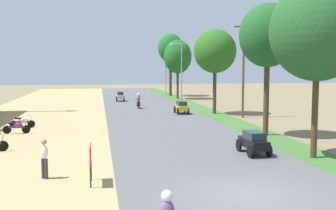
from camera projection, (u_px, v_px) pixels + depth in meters
name	position (u px, v px, depth m)	size (l,w,h in m)	color
ground_plane	(245.00, 195.00, 14.08)	(180.00, 180.00, 0.00)	#7A6B4C
road_strip	(245.00, 194.00, 14.08)	(9.00, 140.00, 0.08)	#565659
parked_motorbike_third	(17.00, 126.00, 26.69)	(1.80, 0.54, 0.94)	black
parked_motorbike_fourth	(23.00, 121.00, 29.18)	(1.80, 0.54, 0.94)	black
street_signboard	(90.00, 157.00, 15.16)	(0.06, 1.30, 1.50)	#262628
pedestrian_on_shoulder	(44.00, 157.00, 15.90)	(0.43, 0.42, 1.62)	#33333D
median_tree_nearest	(318.00, 31.00, 19.10)	(4.65, 4.65, 8.74)	#4C351E
median_tree_second	(268.00, 36.00, 25.56)	(3.72, 3.72, 8.63)	#4C351E
median_tree_third	(215.00, 51.00, 37.68)	(4.06, 4.06, 8.11)	#4C351E
median_tree_fourth	(178.00, 57.00, 55.72)	(3.94, 3.94, 8.32)	#4C351E
median_tree_fifth	(170.00, 48.00, 60.96)	(3.87, 3.87, 9.63)	#4C351E
streetlamp_near	(182.00, 67.00, 52.39)	(3.16, 0.20, 7.70)	gray
streetlamp_mid	(166.00, 69.00, 64.61)	(3.16, 0.20, 7.06)	gray
utility_pole_near	(243.00, 68.00, 35.24)	(1.80, 0.20, 8.61)	brown
car_sedan_black	(254.00, 141.00, 20.32)	(1.10, 2.26, 1.19)	black
car_sedan_yellow	(181.00, 107.00, 37.88)	(1.10, 2.26, 1.19)	gold
car_hatchback_silver	(120.00, 96.00, 51.74)	(1.04, 2.00, 1.23)	#B7BCC1
motorbike_ahead_second	(138.00, 101.00, 42.63)	(0.54, 1.80, 1.66)	black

